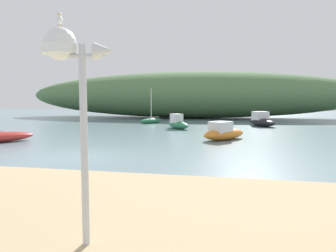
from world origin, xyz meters
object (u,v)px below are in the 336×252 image
at_px(motorboat_outer_mooring, 178,123).
at_px(motorboat_near_shore, 262,121).
at_px(mast_structure, 69,64).
at_px(seagull_on_radar, 59,19).
at_px(motorboat_mid_channel, 223,133).
at_px(sailboat_by_sandbar, 151,120).

bearing_deg(motorboat_outer_mooring, motorboat_near_shore, 29.35).
xyz_separation_m(mast_structure, motorboat_near_shore, (5.18, 26.66, -2.64)).
bearing_deg(seagull_on_radar, mast_structure, 5.71).
height_order(seagull_on_radar, motorboat_near_shore, seagull_on_radar).
height_order(seagull_on_radar, motorboat_outer_mooring, seagull_on_radar).
xyz_separation_m(seagull_on_radar, motorboat_near_shore, (5.32, 26.68, -3.34)).
distance_m(motorboat_outer_mooring, motorboat_near_shore, 8.49).
relative_size(seagull_on_radar, motorboat_outer_mooring, 0.09).
bearing_deg(motorboat_mid_channel, motorboat_near_shore, 73.61).
bearing_deg(sailboat_by_sandbar, motorboat_mid_channel, -57.02).
xyz_separation_m(motorboat_outer_mooring, sailboat_by_sandbar, (-3.83, 5.44, -0.17)).
height_order(mast_structure, sailboat_by_sandbar, mast_structure).
xyz_separation_m(motorboat_near_shore, motorboat_mid_channel, (-3.24, -11.03, -0.06)).
relative_size(motorboat_outer_mooring, motorboat_mid_channel, 0.90).
height_order(sailboat_by_sandbar, motorboat_near_shore, sailboat_by_sandbar).
relative_size(motorboat_outer_mooring, motorboat_near_shore, 0.79).
distance_m(sailboat_by_sandbar, motorboat_mid_channel, 14.67).
height_order(motorboat_near_shore, motorboat_mid_channel, motorboat_near_shore).
height_order(sailboat_by_sandbar, motorboat_mid_channel, sailboat_by_sandbar).
relative_size(motorboat_near_shore, motorboat_mid_channel, 1.14).
bearing_deg(seagull_on_radar, motorboat_outer_mooring, 95.28).
bearing_deg(motorboat_near_shore, seagull_on_radar, -101.27).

